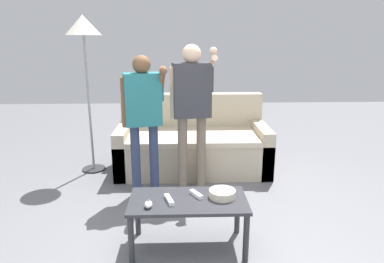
# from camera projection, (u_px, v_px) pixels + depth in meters

# --- Properties ---
(ground_plane) EXTENTS (12.00, 12.00, 0.00)m
(ground_plane) POSITION_uv_depth(u_px,v_px,m) (195.00, 233.00, 2.95)
(ground_plane) COLOR slate
(couch) EXTENTS (1.81, 0.92, 0.89)m
(couch) POSITION_uv_depth(u_px,v_px,m) (193.00, 145.00, 4.36)
(couch) COLOR #B7A88E
(couch) RESTS_ON ground
(coffee_table) EXTENTS (0.89, 0.47, 0.41)m
(coffee_table) POSITION_uv_depth(u_px,v_px,m) (188.00, 206.00, 2.67)
(coffee_table) COLOR #2D2D33
(coffee_table) RESTS_ON ground
(snack_bowl) EXTENTS (0.20, 0.20, 0.06)m
(snack_bowl) POSITION_uv_depth(u_px,v_px,m) (222.00, 194.00, 2.68)
(snack_bowl) COLOR beige
(snack_bowl) RESTS_ON coffee_table
(game_remote_nunchuk) EXTENTS (0.06, 0.09, 0.05)m
(game_remote_nunchuk) POSITION_uv_depth(u_px,v_px,m) (148.00, 204.00, 2.52)
(game_remote_nunchuk) COLOR white
(game_remote_nunchuk) RESTS_ON coffee_table
(floor_lamp) EXTENTS (0.40, 0.40, 1.84)m
(floor_lamp) POSITION_uv_depth(u_px,v_px,m) (84.00, 34.00, 3.93)
(floor_lamp) COLOR #2D2D33
(floor_lamp) RESTS_ON ground
(player_center) EXTENTS (0.47, 0.29, 1.53)m
(player_center) POSITION_uv_depth(u_px,v_px,m) (192.00, 101.00, 3.58)
(player_center) COLOR #756656
(player_center) RESTS_ON ground
(player_left) EXTENTS (0.46, 0.32, 1.43)m
(player_left) POSITION_uv_depth(u_px,v_px,m) (143.00, 110.00, 3.46)
(player_left) COLOR #2D3856
(player_left) RESTS_ON ground
(game_remote_wand_near) EXTENTS (0.10, 0.15, 0.03)m
(game_remote_wand_near) POSITION_uv_depth(u_px,v_px,m) (196.00, 194.00, 2.70)
(game_remote_wand_near) COLOR white
(game_remote_wand_near) RESTS_ON coffee_table
(game_remote_wand_far) EXTENTS (0.08, 0.17, 0.03)m
(game_remote_wand_far) POSITION_uv_depth(u_px,v_px,m) (169.00, 200.00, 2.61)
(game_remote_wand_far) COLOR white
(game_remote_wand_far) RESTS_ON coffee_table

